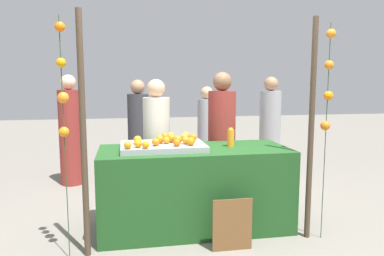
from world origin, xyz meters
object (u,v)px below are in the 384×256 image
juice_bottle (231,138)px  chalkboard_sign (232,225)px  vendor_right (222,145)px  orange_1 (177,143)px  vendor_left (157,150)px  orange_0 (128,145)px  stall_counter (194,188)px

juice_bottle → chalkboard_sign: (-0.16, -0.64, -0.73)m
vendor_right → orange_1: bearing=-131.9°
vendor_left → vendor_right: (0.81, -0.05, 0.04)m
orange_1 → chalkboard_sign: bearing=-43.3°
chalkboard_sign → vendor_left: 1.46m
vendor_right → chalkboard_sign: bearing=-100.0°
vendor_left → vendor_right: size_ratio=0.95×
orange_0 → vendor_right: vendor_right is taller
orange_0 → chalkboard_sign: 1.26m
orange_0 → orange_1: same height
stall_counter → vendor_right: vendor_right is taller
stall_counter → vendor_left: bearing=119.5°
vendor_left → vendor_right: 0.81m
chalkboard_sign → orange_1: bearing=136.7°
chalkboard_sign → vendor_right: (0.21, 1.18, 0.55)m
orange_1 → juice_bottle: juice_bottle is taller
orange_0 → vendor_left: 0.95m
vendor_left → vendor_right: bearing=-3.4°
orange_0 → chalkboard_sign: (0.95, -0.38, -0.73)m
chalkboard_sign → vendor_left: size_ratio=0.32×
juice_bottle → chalkboard_sign: bearing=-104.3°
orange_1 → orange_0: bearing=-173.4°
stall_counter → orange_0: orange_0 is taller
stall_counter → vendor_right: size_ratio=1.19×
orange_1 → chalkboard_sign: orange_1 is taller
orange_0 → juice_bottle: bearing=13.1°
juice_bottle → orange_0: bearing=-166.9°
orange_1 → vendor_right: bearing=48.1°
juice_bottle → chalkboard_sign: size_ratio=0.40×
vendor_right → juice_bottle: bearing=-94.7°
orange_1 → chalkboard_sign: (0.46, -0.43, -0.73)m
vendor_right → stall_counter: bearing=-128.3°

